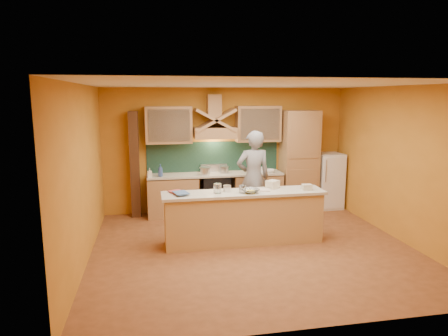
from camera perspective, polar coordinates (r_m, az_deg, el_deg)
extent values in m
cube|color=#94542D|center=(7.11, 4.17, -11.34)|extent=(5.50, 5.00, 0.01)
cube|color=white|center=(6.62, 4.49, 11.83)|extent=(5.50, 5.00, 0.01)
cube|color=orange|center=(9.14, 0.30, 2.60)|extent=(5.50, 0.02, 2.80)
cube|color=orange|center=(4.42, 12.70, -5.92)|extent=(5.50, 0.02, 2.80)
cube|color=orange|center=(6.59, -19.47, -0.96)|extent=(0.02, 5.00, 2.80)
cube|color=orange|center=(7.89, 24.01, 0.50)|extent=(0.02, 5.00, 2.80)
cube|color=#AC7C4E|center=(8.88, -7.30, -4.09)|extent=(1.10, 0.60, 0.86)
cube|color=#AC7C4E|center=(9.17, 4.65, -3.57)|extent=(1.10, 0.60, 0.86)
cube|color=beige|center=(8.87, -1.24, -0.90)|extent=(3.00, 0.62, 0.04)
cube|color=black|center=(8.97, -1.23, -3.72)|extent=(0.60, 0.58, 0.90)
cube|color=#173429|center=(9.09, -1.54, 1.60)|extent=(3.00, 0.03, 0.70)
cube|color=#AC7C4E|center=(8.79, -1.32, 5.05)|extent=(0.92, 0.50, 0.24)
cube|color=#AC7C4E|center=(8.86, -1.44, 8.85)|extent=(0.30, 0.30, 0.50)
cube|color=#AC7C4E|center=(8.75, -7.91, 6.11)|extent=(1.00, 0.35, 0.80)
cube|color=#AC7C4E|center=(9.07, 4.89, 6.31)|extent=(1.00, 0.35, 0.80)
cube|color=#AC7C4E|center=(9.34, 10.64, 1.04)|extent=(0.80, 0.60, 2.30)
cube|color=white|center=(9.73, 14.67, -1.76)|extent=(0.58, 0.60, 1.30)
cube|color=#472816|center=(8.87, -12.63, 0.49)|extent=(0.20, 0.30, 2.30)
cube|color=tan|center=(7.22, 2.83, -7.30)|extent=(2.80, 0.55, 0.88)
cube|color=beige|center=(7.09, 2.87, -3.59)|extent=(2.90, 0.62, 0.05)
imported|color=gray|center=(8.17, 4.20, -1.41)|extent=(0.73, 0.50, 1.93)
cylinder|color=silver|center=(8.72, -2.72, -0.54)|extent=(0.28, 0.28, 0.17)
cylinder|color=#ACAEB3|center=(8.92, 0.01, -0.37)|extent=(0.22, 0.22, 0.15)
imported|color=white|center=(8.57, -10.57, -0.67)|extent=(0.09, 0.10, 0.20)
imported|color=#324A8A|center=(8.61, -9.08, -0.34)|extent=(0.10, 0.10, 0.26)
imported|color=white|center=(9.02, 6.53, -0.43)|extent=(0.29, 0.29, 0.07)
cube|color=white|center=(9.13, 5.12, -0.22)|extent=(0.29, 0.26, 0.09)
imported|color=#A93F3C|center=(6.99, -7.52, -3.55)|extent=(0.32, 0.36, 0.03)
imported|color=#446495|center=(6.85, -7.06, -3.65)|extent=(0.29, 0.35, 0.02)
cylinder|color=white|center=(6.96, -0.94, -2.93)|extent=(0.18, 0.18, 0.17)
cylinder|color=white|center=(6.98, 2.64, -3.03)|extent=(0.13, 0.13, 0.14)
cube|color=white|center=(7.07, 0.45, -3.03)|extent=(0.11, 0.11, 0.09)
imported|color=silver|center=(6.99, 3.78, -3.28)|extent=(0.38, 0.38, 0.07)
cube|color=beige|center=(7.21, 5.58, -3.13)|extent=(0.29, 0.24, 0.02)
cube|color=beige|center=(7.40, 6.96, -2.32)|extent=(0.28, 0.26, 0.14)
cube|color=beige|center=(7.35, 11.78, -2.69)|extent=(0.17, 0.14, 0.10)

